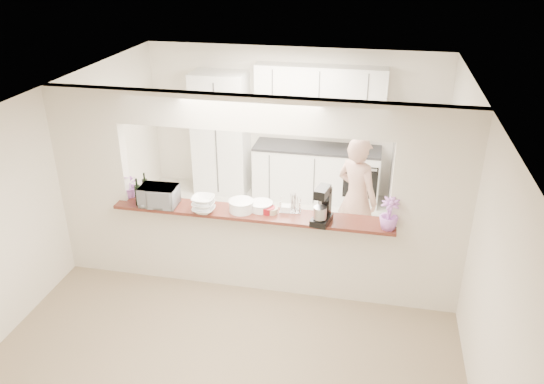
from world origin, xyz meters
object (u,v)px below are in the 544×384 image
(person, at_px, (356,199))
(toaster_oven, at_px, (159,196))
(refrigerator, at_px, (416,160))
(stand_mixer, at_px, (322,207))

(person, bearing_deg, toaster_oven, 60.40)
(refrigerator, bearing_deg, person, -117.43)
(refrigerator, distance_m, toaster_oven, 4.24)
(person, bearing_deg, refrigerator, -82.30)
(toaster_oven, distance_m, stand_mixer, 2.00)
(toaster_oven, height_order, stand_mixer, stand_mixer)
(refrigerator, height_order, toaster_oven, refrigerator)
(refrigerator, height_order, person, person)
(stand_mixer, height_order, person, person)
(refrigerator, relative_size, toaster_oven, 3.75)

